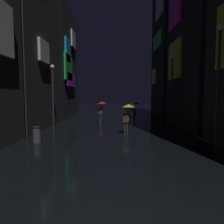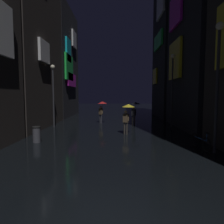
{
  "view_description": "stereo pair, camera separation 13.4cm",
  "coord_description": "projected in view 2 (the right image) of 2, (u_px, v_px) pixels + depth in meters",
  "views": [
    {
      "loc": [
        0.19,
        -3.74,
        2.75
      ],
      "look_at": [
        0.0,
        11.4,
        1.45
      ],
      "focal_mm": 32.0,
      "sensor_mm": 36.0,
      "label": 1
    },
    {
      "loc": [
        0.33,
        -3.74,
        2.75
      ],
      "look_at": [
        0.0,
        11.4,
        1.45
      ],
      "focal_mm": 32.0,
      "sensor_mm": 36.0,
      "label": 2
    }
  ],
  "objects": [
    {
      "name": "pedestrian_foreground_left_black",
      "position": [
        135.0,
        107.0,
        17.99
      ],
      "size": [
        0.9,
        0.9,
        2.12
      ],
      "color": "#38332D",
      "rests_on": "ground"
    },
    {
      "name": "streetlamp_right_far",
      "position": [
        172.0,
        83.0,
        16.64
      ],
      "size": [
        0.36,
        0.36,
        6.13
      ],
      "color": "#2D2D33",
      "rests_on": "ground"
    },
    {
      "name": "streetlamp_left_far",
      "position": [
        53.0,
        88.0,
        16.8
      ],
      "size": [
        0.36,
        0.36,
        5.26
      ],
      "color": "#2D2D33",
      "rests_on": "ground"
    },
    {
      "name": "pedestrian_near_crossing_yellow",
      "position": [
        128.0,
        111.0,
        13.79
      ],
      "size": [
        0.9,
        0.9,
        2.12
      ],
      "color": "#38332D",
      "rests_on": "ground"
    },
    {
      "name": "streetlamp_right_near",
      "position": [
        218.0,
        74.0,
        9.18
      ],
      "size": [
        0.36,
        0.36,
        6.03
      ],
      "color": "#2D2D33",
      "rests_on": "ground"
    },
    {
      "name": "building_left_far",
      "position": [
        56.0,
        63.0,
        25.9
      ],
      "size": [
        4.25,
        8.91,
        13.69
      ],
      "color": "#232328",
      "rests_on": "ground"
    },
    {
      "name": "trash_bin",
      "position": [
        37.0,
        134.0,
        11.57
      ],
      "size": [
        0.46,
        0.46,
        0.93
      ],
      "color": "#3F3F47",
      "rests_on": "ground"
    },
    {
      "name": "pedestrian_midstreet_left_red",
      "position": [
        102.0,
        106.0,
        19.36
      ],
      "size": [
        0.9,
        0.9,
        2.12
      ],
      "color": "#2D2D38",
      "rests_on": "ground"
    },
    {
      "name": "building_right_far",
      "position": [
        175.0,
        27.0,
        24.45
      ],
      "size": [
        4.25,
        7.36,
        22.09
      ],
      "color": "#232328",
      "rests_on": "ground"
    },
    {
      "name": "bicycle_parked_at_storefront",
      "position": [
        200.0,
        142.0,
        10.12
      ],
      "size": [
        0.28,
        1.81,
        0.96
      ],
      "color": "black",
      "rests_on": "ground"
    },
    {
      "name": "building_left_mid",
      "position": [
        23.0,
        19.0,
        16.75
      ],
      "size": [
        4.25,
        8.92,
        18.25
      ],
      "color": "#2D2826",
      "rests_on": "ground"
    }
  ]
}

